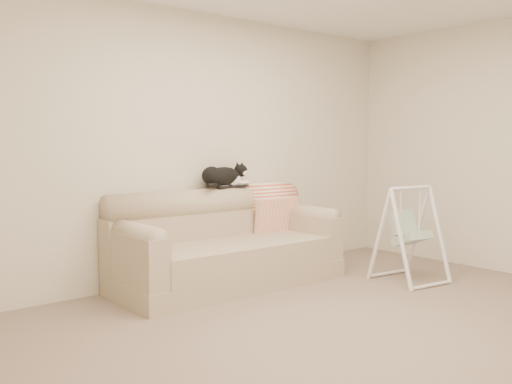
% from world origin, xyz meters
% --- Properties ---
extents(ground_plane, '(5.00, 5.00, 0.00)m').
position_xyz_m(ground_plane, '(0.00, 0.00, 0.00)').
color(ground_plane, '#776352').
rests_on(ground_plane, ground).
extents(room_shell, '(5.04, 4.04, 2.60)m').
position_xyz_m(room_shell, '(0.00, 0.00, 1.53)').
color(room_shell, beige).
rests_on(room_shell, ground).
extents(sofa, '(2.20, 0.93, 0.90)m').
position_xyz_m(sofa, '(-0.04, 1.62, 0.35)').
color(sofa, tan).
rests_on(sofa, ground).
extents(remote_a, '(0.19, 0.09, 0.03)m').
position_xyz_m(remote_a, '(0.12, 1.83, 0.91)').
color(remote_a, black).
rests_on(remote_a, sofa).
extents(remote_b, '(0.18, 0.09, 0.02)m').
position_xyz_m(remote_b, '(0.30, 1.83, 0.91)').
color(remote_b, black).
rests_on(remote_b, sofa).
extents(tuxedo_cat, '(0.62, 0.33, 0.25)m').
position_xyz_m(tuxedo_cat, '(0.13, 1.85, 1.01)').
color(tuxedo_cat, black).
rests_on(tuxedo_cat, sofa).
extents(throw_blanket, '(0.57, 0.38, 0.58)m').
position_xyz_m(throw_blanket, '(0.71, 1.84, 0.72)').
color(throw_blanket, '#DE4C23').
rests_on(throw_blanket, sofa).
extents(baby_swing, '(0.64, 0.67, 0.94)m').
position_xyz_m(baby_swing, '(1.41, 0.57, 0.46)').
color(baby_swing, white).
rests_on(baby_swing, ground).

